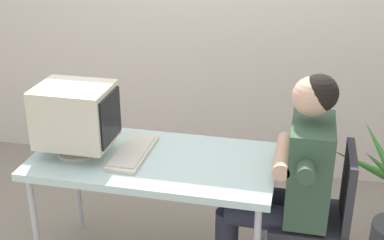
% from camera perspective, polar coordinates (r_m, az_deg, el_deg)
% --- Properties ---
extents(desk, '(1.35, 0.69, 0.75)m').
position_cam_1_polar(desk, '(2.97, -4.13, -4.99)').
color(desk, '#B7B7BC').
rests_on(desk, ground_plane).
extents(crt_monitor, '(0.41, 0.33, 0.40)m').
position_cam_1_polar(crt_monitor, '(2.95, -12.45, 0.46)').
color(crt_monitor, beige).
rests_on(crt_monitor, desk).
extents(keyboard, '(0.18, 0.45, 0.03)m').
position_cam_1_polar(keyboard, '(2.97, -6.41, -3.51)').
color(keyboard, beige).
rests_on(keyboard, desk).
extents(office_chair, '(0.41, 0.41, 0.89)m').
position_cam_1_polar(office_chair, '(2.98, 13.76, -9.71)').
color(office_chair, '#4C4C51').
rests_on(office_chair, ground_plane).
extents(person_seated, '(0.71, 0.60, 1.29)m').
position_cam_1_polar(person_seated, '(2.87, 10.38, -6.02)').
color(person_seated, '#334C38').
rests_on(person_seated, ground_plane).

